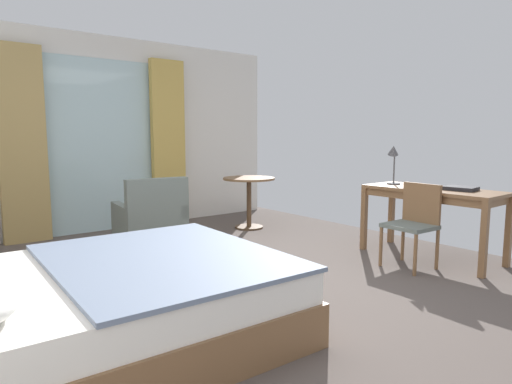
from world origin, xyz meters
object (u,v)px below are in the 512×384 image
desk_chair (414,220)px  desk_lamp (393,156)px  bed (103,304)px  round_cafe_table (249,190)px  armchair_by_window (151,222)px  closed_book (461,188)px  writing_desk (433,197)px

desk_chair → desk_lamp: 1.03m
bed → desk_chair: (3.15, -0.24, 0.21)m
round_cafe_table → armchair_by_window: bearing=-168.4°
desk_lamp → closed_book: desk_lamp is taller
desk_lamp → writing_desk: bearing=-97.1°
desk_chair → round_cafe_table: size_ratio=1.14×
writing_desk → armchair_by_window: (-2.33, 2.17, -0.34)m
round_cafe_table → desk_lamp: bearing=-70.7°
desk_lamp → round_cafe_table: size_ratio=0.64×
armchair_by_window → desk_lamp: bearing=-33.7°
desk_lamp → armchair_by_window: size_ratio=0.55×
bed → closed_book: size_ratio=7.62×
writing_desk → desk_lamp: (0.07, 0.57, 0.42)m
closed_book → round_cafe_table: size_ratio=0.40×
desk_chair → closed_book: 0.64m
bed → writing_desk: (3.60, -0.17, 0.41)m
round_cafe_table → writing_desk: bearing=-76.4°
desk_chair → desk_lamp: bearing=50.7°
desk_lamp → armchair_by_window: 2.98m
desk_lamp → armchair_by_window: bearing=146.3°
armchair_by_window → round_cafe_table: armchair_by_window is taller
bed → desk_lamp: 3.78m
closed_book → armchair_by_window: bearing=126.9°
armchair_by_window → closed_book: bearing=-45.6°
writing_desk → round_cafe_table: bearing=103.6°
writing_desk → round_cafe_table: (-0.61, 2.52, -0.13)m
closed_book → armchair_by_window: (-2.40, 2.45, -0.45)m
writing_desk → desk_chair: bearing=-170.9°
desk_lamp → armchair_by_window: (-2.40, 1.60, -0.76)m
desk_lamp → desk_chair: bearing=-129.3°
bed → writing_desk: bed is taller
bed → round_cafe_table: bearing=38.3°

